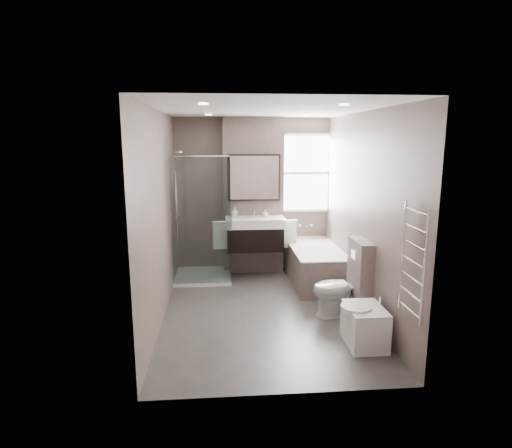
{
  "coord_description": "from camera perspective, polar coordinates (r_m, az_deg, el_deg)",
  "views": [
    {
      "loc": [
        -0.55,
        -5.33,
        2.26
      ],
      "look_at": [
        -0.09,
        0.15,
        1.15
      ],
      "focal_mm": 30.0,
      "sensor_mm": 36.0,
      "label": 1
    }
  ],
  "objects": [
    {
      "name": "window",
      "position": [
        7.38,
        6.59,
        6.76
      ],
      "size": [
        0.98,
        0.06,
        1.33
      ],
      "color": "white",
      "rests_on": "room"
    },
    {
      "name": "room",
      "position": [
        5.45,
        1.06,
        1.22
      ],
      "size": [
        2.7,
        3.9,
        2.7
      ],
      "color": "#43403E",
      "rests_on": "ground"
    },
    {
      "name": "vanity",
      "position": [
        6.95,
        -0.15,
        -1.25
      ],
      "size": [
        0.95,
        0.47,
        0.66
      ],
      "color": "black",
      "rests_on": "vanity_pier"
    },
    {
      "name": "vanity_pier",
      "position": [
        7.2,
        -0.38,
        3.71
      ],
      "size": [
        1.0,
        0.25,
        2.6
      ],
      "primitive_type": "cube",
      "color": "#665751",
      "rests_on": "ground"
    },
    {
      "name": "cistern_box",
      "position": [
        5.66,
        13.66,
        -7.07
      ],
      "size": [
        0.19,
        0.55,
        1.0
      ],
      "color": "#665751",
      "rests_on": "ground"
    },
    {
      "name": "towel_left",
      "position": [
        6.91,
        -4.77,
        -1.53
      ],
      "size": [
        0.24,
        0.06,
        0.44
      ],
      "primitive_type": "cube",
      "color": "white",
      "rests_on": "vanity_pier"
    },
    {
      "name": "toilet",
      "position": [
        5.67,
        11.14,
        -8.41
      ],
      "size": [
        0.77,
        0.52,
        0.72
      ],
      "primitive_type": "imported",
      "rotation": [
        0.0,
        0.0,
        -1.4
      ],
      "color": "white",
      "rests_on": "ground"
    },
    {
      "name": "shower_enclosure",
      "position": [
        6.92,
        -6.33,
        -3.51
      ],
      "size": [
        0.9,
        0.9,
        2.0
      ],
      "color": "white",
      "rests_on": "ground"
    },
    {
      "name": "bathtub",
      "position": [
        6.88,
        7.8,
        -5.14
      ],
      "size": [
        0.75,
        1.6,
        0.57
      ],
      "color": "#665751",
      "rests_on": "ground"
    },
    {
      "name": "bidet",
      "position": [
        5.0,
        14.23,
        -12.93
      ],
      "size": [
        0.47,
        0.55,
        0.57
      ],
      "color": "white",
      "rests_on": "ground"
    },
    {
      "name": "soap_bottle_b",
      "position": [
        6.96,
        1.22,
        1.46
      ],
      "size": [
        0.09,
        0.09,
        0.12
      ],
      "primitive_type": "imported",
      "color": "white",
      "rests_on": "vanity"
    },
    {
      "name": "soap_bottle_a",
      "position": [
        6.88,
        -2.84,
        1.52
      ],
      "size": [
        0.08,
        0.08,
        0.17
      ],
      "primitive_type": "imported",
      "color": "white",
      "rests_on": "vanity"
    },
    {
      "name": "mirror_cabinet",
      "position": [
        7.0,
        -0.28,
        6.21
      ],
      "size": [
        0.86,
        0.08,
        0.76
      ],
      "color": "black",
      "rests_on": "vanity_pier"
    },
    {
      "name": "towel_radiator",
      "position": [
        4.3,
        20.2,
        -4.74
      ],
      "size": [
        0.03,
        0.49,
        1.1
      ],
      "color": "silver",
      "rests_on": "room"
    },
    {
      "name": "towel_right",
      "position": [
        7.0,
        4.43,
        -1.36
      ],
      "size": [
        0.24,
        0.06,
        0.44
      ],
      "primitive_type": "cube",
      "color": "white",
      "rests_on": "vanity_pier"
    }
  ]
}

